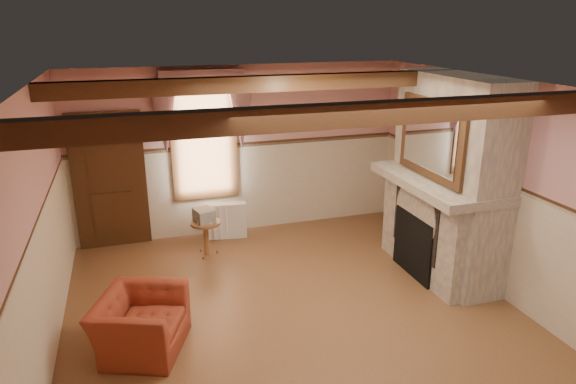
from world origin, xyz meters
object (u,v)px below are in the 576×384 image
object	(u,v)px
radiator	(225,221)
mantel_clock	(409,156)
armchair	(141,323)
side_table	(206,238)
bowl	(435,172)
oil_lamp	(415,156)

from	to	relation	value
radiator	mantel_clock	size ratio (longest dim) A/B	2.92
armchair	mantel_clock	size ratio (longest dim) A/B	4.09
side_table	mantel_clock	bearing A→B (deg)	-13.45
radiator	bowl	size ratio (longest dim) A/B	1.93
mantel_clock	oil_lamp	size ratio (longest dim) A/B	0.86
bowl	mantel_clock	size ratio (longest dim) A/B	1.51
bowl	mantel_clock	world-z (taller)	mantel_clock
side_table	radiator	size ratio (longest dim) A/B	0.79
armchair	oil_lamp	distance (m)	4.45
side_table	mantel_clock	xyz separation A→B (m)	(3.01, -0.72, 1.25)
radiator	armchair	bearing A→B (deg)	-110.20
mantel_clock	oil_lamp	bearing A→B (deg)	-90.00
side_table	bowl	size ratio (longest dim) A/B	1.52
oil_lamp	bowl	bearing A→B (deg)	-90.00
bowl	side_table	bearing A→B (deg)	154.89
radiator	bowl	world-z (taller)	bowl
radiator	mantel_clock	bearing A→B (deg)	-18.65
radiator	oil_lamp	size ratio (longest dim) A/B	2.50
armchair	bowl	size ratio (longest dim) A/B	2.71
side_table	oil_lamp	distance (m)	3.38
mantel_clock	oil_lamp	distance (m)	0.16
side_table	bowl	bearing A→B (deg)	-25.11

